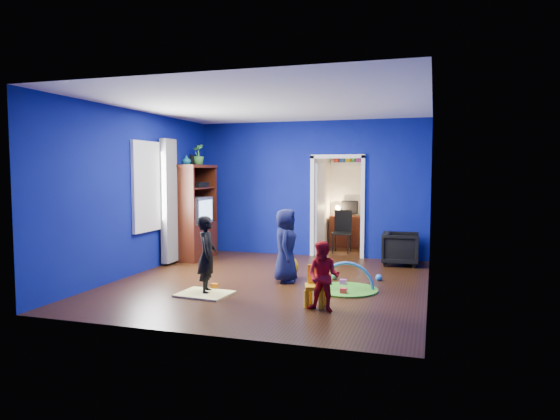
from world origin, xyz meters
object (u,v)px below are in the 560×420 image
(vase, at_px, (186,160))
(kid_chair, at_px, (316,288))
(play_mat, at_px, (346,290))
(child_black, at_px, (207,255))
(child_navy, at_px, (286,246))
(armchair, at_px, (401,249))
(folding_chair, at_px, (342,232))
(study_desk, at_px, (349,231))
(toddler_red, at_px, (323,276))
(crt_tv, at_px, (196,210))
(hopper_ball, at_px, (287,267))
(tv_armoire, at_px, (194,212))

(vase, distance_m, kid_chair, 4.54)
(play_mat, bearing_deg, child_black, -157.99)
(kid_chair, bearing_deg, child_navy, 105.98)
(armchair, relative_size, folding_chair, 0.77)
(child_navy, bearing_deg, folding_chair, -17.21)
(study_desk, bearing_deg, folding_chair, -90.00)
(toddler_red, xyz_separation_m, folding_chair, (-0.60, 4.72, -0.00))
(child_black, bearing_deg, child_navy, -60.49)
(crt_tv, xyz_separation_m, kid_chair, (3.23, -2.88, -0.77))
(child_black, distance_m, folding_chair, 4.48)
(child_navy, relative_size, crt_tv, 1.74)
(toddler_red, distance_m, study_desk, 5.71)
(toddler_red, height_order, hopper_ball, toddler_red)
(folding_chair, bearing_deg, toddler_red, -82.76)
(toddler_red, bearing_deg, child_navy, 130.07)
(armchair, distance_m, vase, 4.60)
(armchair, relative_size, toddler_red, 0.76)
(child_navy, bearing_deg, study_desk, -15.73)
(armchair, height_order, child_navy, child_navy)
(play_mat, distance_m, folding_chair, 3.59)
(crt_tv, bearing_deg, toddler_red, -42.35)
(tv_armoire, bearing_deg, child_navy, -32.45)
(child_black, distance_m, kid_chair, 1.76)
(tv_armoire, distance_m, crt_tv, 0.06)
(child_navy, distance_m, folding_chair, 3.23)
(kid_chair, distance_m, folding_chair, 4.55)
(hopper_ball, distance_m, study_desk, 3.94)
(crt_tv, distance_m, hopper_ball, 2.83)
(child_navy, bearing_deg, child_black, 129.43)
(child_navy, xyz_separation_m, vase, (-2.46, 1.26, 1.45))
(kid_chair, bearing_deg, hopper_ball, 103.14)
(play_mat, bearing_deg, folding_chair, 101.21)
(armchair, relative_size, vase, 3.74)
(hopper_ball, height_order, folding_chair, folding_chair)
(vase, bearing_deg, child_navy, -27.20)
(play_mat, bearing_deg, tv_armoire, 152.14)
(toddler_red, relative_size, vase, 4.91)
(armchair, bearing_deg, study_desk, 31.14)
(toddler_red, bearing_deg, play_mat, 93.35)
(tv_armoire, height_order, play_mat, tv_armoire)
(crt_tv, height_order, play_mat, crt_tv)
(toddler_red, xyz_separation_m, kid_chair, (-0.15, 0.20, -0.21))
(child_black, distance_m, hopper_ball, 1.63)
(play_mat, bearing_deg, vase, 156.10)
(child_navy, distance_m, play_mat, 1.25)
(crt_tv, bearing_deg, play_mat, -28.13)
(play_mat, distance_m, study_desk, 4.53)
(toddler_red, height_order, play_mat, toddler_red)
(armchair, xyz_separation_m, folding_chair, (-1.36, 1.10, 0.14))
(tv_armoire, relative_size, folding_chair, 2.13)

